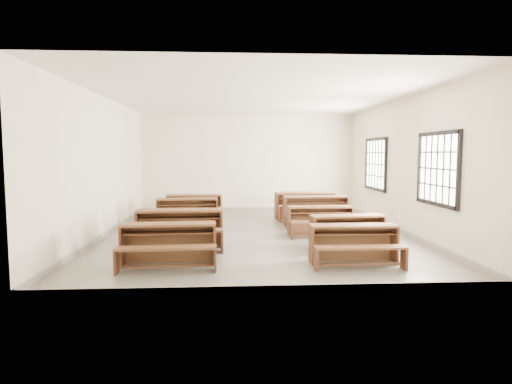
{
  "coord_description": "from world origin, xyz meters",
  "views": [
    {
      "loc": [
        -0.59,
        -9.93,
        1.9
      ],
      "look_at": [
        0.0,
        0.0,
        1.0
      ],
      "focal_mm": 30.0,
      "sensor_mm": 36.0,
      "label": 1
    }
  ],
  "objects": [
    {
      "name": "desk_set_1",
      "position": [
        -1.62,
        -1.37,
        0.45
      ],
      "size": [
        1.76,
        0.97,
        0.77
      ],
      "rotation": [
        0.0,
        0.0,
        0.05
      ],
      "color": "brown",
      "rests_on": "ground"
    },
    {
      "name": "desk_set_4",
      "position": [
        -1.65,
        2.38,
        0.41
      ],
      "size": [
        1.58,
        0.83,
        0.71
      ],
      "rotation": [
        0.0,
        0.0,
        -0.01
      ],
      "color": "brown",
      "rests_on": "ground"
    },
    {
      "name": "desk_set_7",
      "position": [
        1.5,
        -0.17,
        0.39
      ],
      "size": [
        1.51,
        0.8,
        0.68
      ],
      "rotation": [
        0.0,
        0.0,
        0.01
      ],
      "color": "brown",
      "rests_on": "ground"
    },
    {
      "name": "desk_set_2",
      "position": [
        -1.6,
        -0.28,
        0.38
      ],
      "size": [
        1.43,
        0.75,
        0.64
      ],
      "rotation": [
        0.0,
        0.0,
        -0.01
      ],
      "color": "brown",
      "rests_on": "ground"
    },
    {
      "name": "desk_set_9",
      "position": [
        1.57,
        2.3,
        0.45
      ],
      "size": [
        1.78,
        1.0,
        0.78
      ],
      "rotation": [
        0.0,
        0.0,
        0.06
      ],
      "color": "brown",
      "rests_on": "ground"
    },
    {
      "name": "desk_set_8",
      "position": [
        1.67,
        1.24,
        0.45
      ],
      "size": [
        1.74,
        0.94,
        0.77
      ],
      "rotation": [
        0.0,
        0.0,
        0.03
      ],
      "color": "brown",
      "rests_on": "ground"
    },
    {
      "name": "desk_set_6",
      "position": [
        1.75,
        -1.61,
        0.39
      ],
      "size": [
        1.56,
        0.91,
        0.67
      ],
      "rotation": [
        0.0,
        0.0,
        0.09
      ],
      "color": "brown",
      "rests_on": "ground"
    },
    {
      "name": "desk_set_3",
      "position": [
        -1.74,
        1.34,
        0.42
      ],
      "size": [
        1.67,
        0.98,
        0.72
      ],
      "rotation": [
        0.0,
        0.0,
        0.1
      ],
      "color": "brown",
      "rests_on": "ground"
    },
    {
      "name": "room",
      "position": [
        0.09,
        0.0,
        2.14
      ],
      "size": [
        8.5,
        8.5,
        3.2
      ],
      "color": "slate",
      "rests_on": "ground"
    },
    {
      "name": "desk_set_5",
      "position": [
        1.53,
        -2.78,
        0.39
      ],
      "size": [
        1.51,
        0.8,
        0.67
      ],
      "rotation": [
        0.0,
        0.0,
        -0.02
      ],
      "color": "brown",
      "rests_on": "ground"
    },
    {
      "name": "desk_set_0",
      "position": [
        -1.65,
        -2.72,
        0.42
      ],
      "size": [
        1.63,
        0.9,
        0.72
      ],
      "rotation": [
        0.0,
        0.0,
        0.05
      ],
      "color": "brown",
      "rests_on": "ground"
    }
  ]
}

